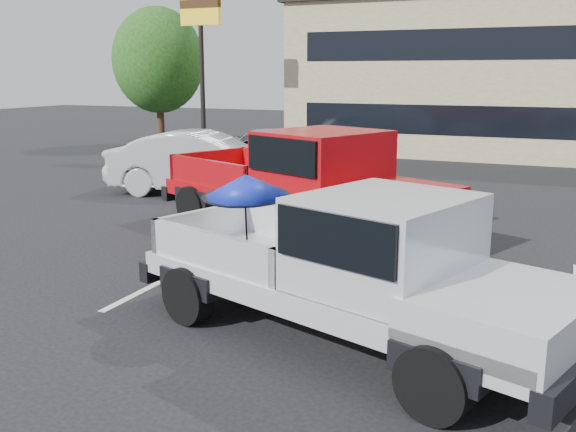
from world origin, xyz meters
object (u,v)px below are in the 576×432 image
object	(u,v)px
blue_suv	(267,151)
silver_sedan	(204,163)
silver_pickup	(367,263)
tree_left	(158,60)
motel_sign	(201,32)
red_pickup	(315,181)

from	to	relation	value
blue_suv	silver_sedan	bearing A→B (deg)	-91.66
silver_pickup	tree_left	bearing A→B (deg)	149.21
silver_pickup	blue_suv	xyz separation A→B (m)	(-7.01, 12.05, -0.36)
motel_sign	blue_suv	bearing A→B (deg)	-30.28
motel_sign	red_pickup	bearing A→B (deg)	-49.47
silver_pickup	silver_sedan	xyz separation A→B (m)	(-6.87, 7.85, -0.21)
motel_sign	red_pickup	size ratio (longest dim) A/B	0.87
tree_left	blue_suv	distance (m)	9.69
tree_left	silver_pickup	world-z (taller)	tree_left
red_pickup	silver_sedan	size ratio (longest dim) A/B	1.35
blue_suv	tree_left	bearing A→B (deg)	142.57
tree_left	silver_pickup	xyz separation A→B (m)	(14.65, -17.18, -2.68)
silver_sedan	red_pickup	bearing A→B (deg)	-136.74
red_pickup	silver_sedan	distance (m)	5.59
silver_pickup	red_pickup	xyz separation A→B (m)	(-2.39, 4.51, 0.12)
motel_sign	red_pickup	xyz separation A→B (m)	(8.27, -9.67, -3.48)
motel_sign	silver_pickup	world-z (taller)	motel_sign
motel_sign	tree_left	distance (m)	5.08
tree_left	silver_sedan	world-z (taller)	tree_left
motel_sign	blue_suv	size ratio (longest dim) A/B	1.20
motel_sign	tree_left	bearing A→B (deg)	143.13
motel_sign	red_pickup	distance (m)	13.19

